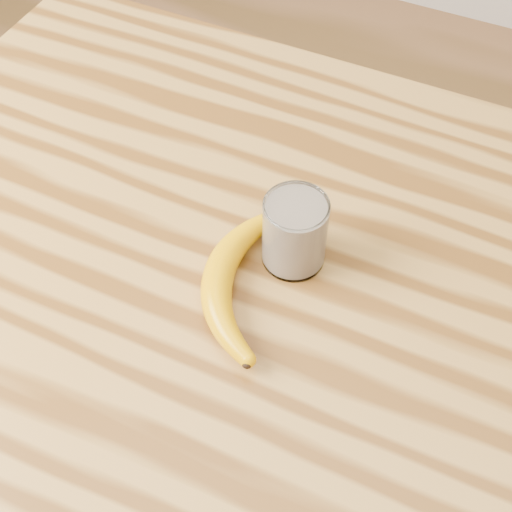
% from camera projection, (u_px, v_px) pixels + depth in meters
% --- Properties ---
extents(table, '(1.20, 0.80, 0.90)m').
position_uv_depth(table, '(291.00, 333.00, 0.94)').
color(table, '#A17433').
rests_on(table, ground).
extents(smoothie_glass, '(0.07, 0.07, 0.09)m').
position_uv_depth(smoothie_glass, '(295.00, 232.00, 0.81)').
color(smoothie_glass, white).
rests_on(smoothie_glass, table).
extents(banana, '(0.19, 0.32, 0.04)m').
position_uv_depth(banana, '(217.00, 277.00, 0.81)').
color(banana, '#E09B00').
rests_on(banana, table).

